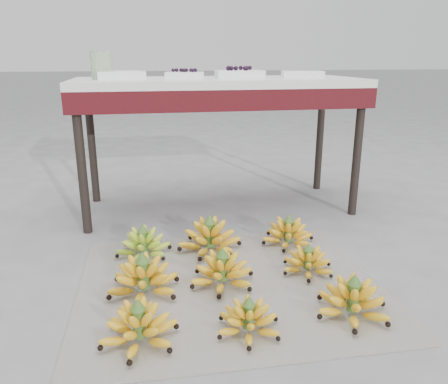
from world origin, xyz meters
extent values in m
plane|color=slate|center=(0.00, 0.00, 0.00)|extent=(60.00, 60.00, 0.00)
cube|color=silver|center=(-0.01, -0.02, 0.00)|extent=(1.27, 1.07, 0.01)
ellipsoid|color=gold|center=(-0.38, -0.35, 0.05)|extent=(0.29, 0.29, 0.08)
ellipsoid|color=gold|center=(-0.38, -0.35, 0.08)|extent=(0.20, 0.20, 0.06)
ellipsoid|color=gold|center=(-0.38, -0.35, 0.11)|extent=(0.13, 0.13, 0.05)
cylinder|color=#3F6525|center=(-0.38, -0.35, 0.08)|extent=(0.04, 0.04, 0.11)
cone|color=#3F6525|center=(-0.38, -0.35, 0.15)|extent=(0.05, 0.05, 0.04)
ellipsoid|color=gold|center=(-0.01, -0.37, 0.04)|extent=(0.25, 0.25, 0.07)
ellipsoid|color=gold|center=(-0.01, -0.37, 0.07)|extent=(0.18, 0.18, 0.05)
ellipsoid|color=gold|center=(-0.01, -0.37, 0.10)|extent=(0.12, 0.12, 0.04)
cylinder|color=#3F6525|center=(-0.01, -0.37, 0.07)|extent=(0.04, 0.04, 0.09)
cone|color=#3F6525|center=(-0.01, -0.37, 0.13)|extent=(0.04, 0.04, 0.03)
ellipsoid|color=gold|center=(0.39, -0.33, 0.05)|extent=(0.29, 0.29, 0.08)
ellipsoid|color=gold|center=(0.39, -0.33, 0.08)|extent=(0.21, 0.21, 0.06)
ellipsoid|color=gold|center=(0.39, -0.33, 0.12)|extent=(0.13, 0.13, 0.05)
cylinder|color=#3F6525|center=(0.39, -0.33, 0.08)|extent=(0.05, 0.05, 0.11)
cone|color=#3F6525|center=(0.39, -0.33, 0.16)|extent=(0.05, 0.05, 0.04)
ellipsoid|color=gold|center=(-0.37, -0.02, 0.05)|extent=(0.34, 0.34, 0.09)
ellipsoid|color=gold|center=(-0.37, -0.02, 0.09)|extent=(0.24, 0.24, 0.07)
ellipsoid|color=gold|center=(-0.37, -0.02, 0.12)|extent=(0.15, 0.15, 0.05)
cylinder|color=#3F6525|center=(-0.37, -0.02, 0.09)|extent=(0.05, 0.05, 0.12)
cone|color=#3F6525|center=(-0.37, -0.02, 0.17)|extent=(0.06, 0.06, 0.04)
ellipsoid|color=gold|center=(-0.04, -0.02, 0.05)|extent=(0.31, 0.31, 0.08)
ellipsoid|color=gold|center=(-0.04, -0.02, 0.08)|extent=(0.22, 0.22, 0.06)
ellipsoid|color=gold|center=(-0.04, -0.02, 0.12)|extent=(0.14, 0.14, 0.05)
cylinder|color=#3F6525|center=(-0.04, -0.02, 0.08)|extent=(0.05, 0.05, 0.11)
cone|color=#3F6525|center=(-0.04, -0.02, 0.15)|extent=(0.05, 0.05, 0.04)
ellipsoid|color=gold|center=(0.35, 0.02, 0.04)|extent=(0.29, 0.29, 0.07)
ellipsoid|color=gold|center=(0.35, 0.02, 0.07)|extent=(0.20, 0.20, 0.05)
ellipsoid|color=gold|center=(0.35, 0.02, 0.10)|extent=(0.13, 0.13, 0.04)
cylinder|color=#3F6525|center=(0.35, 0.02, 0.07)|extent=(0.04, 0.04, 0.09)
cone|color=#3F6525|center=(0.35, 0.02, 0.13)|extent=(0.04, 0.04, 0.03)
ellipsoid|color=#74A21C|center=(-0.36, 0.33, 0.05)|extent=(0.29, 0.29, 0.08)
ellipsoid|color=#74A21C|center=(-0.36, 0.33, 0.08)|extent=(0.20, 0.20, 0.06)
ellipsoid|color=#74A21C|center=(-0.36, 0.33, 0.11)|extent=(0.13, 0.13, 0.05)
cylinder|color=#3F6525|center=(-0.36, 0.33, 0.08)|extent=(0.04, 0.04, 0.11)
cone|color=#3F6525|center=(-0.36, 0.33, 0.15)|extent=(0.05, 0.05, 0.04)
ellipsoid|color=gold|center=(-0.04, 0.33, 0.05)|extent=(0.40, 0.40, 0.09)
ellipsoid|color=gold|center=(-0.04, 0.33, 0.09)|extent=(0.28, 0.28, 0.07)
ellipsoid|color=gold|center=(-0.04, 0.33, 0.13)|extent=(0.18, 0.18, 0.06)
cylinder|color=#3F6525|center=(-0.04, 0.33, 0.09)|extent=(0.05, 0.05, 0.13)
cone|color=#3F6525|center=(-0.04, 0.33, 0.17)|extent=(0.06, 0.06, 0.05)
ellipsoid|color=gold|center=(0.37, 0.33, 0.05)|extent=(0.30, 0.30, 0.08)
ellipsoid|color=gold|center=(0.37, 0.33, 0.08)|extent=(0.21, 0.21, 0.06)
ellipsoid|color=gold|center=(0.37, 0.33, 0.11)|extent=(0.14, 0.14, 0.05)
cylinder|color=#3F6525|center=(0.37, 0.33, 0.08)|extent=(0.04, 0.04, 0.11)
cone|color=#3F6525|center=(0.37, 0.33, 0.15)|extent=(0.05, 0.05, 0.04)
cylinder|color=black|center=(-0.66, 0.70, 0.38)|extent=(0.05, 0.05, 0.76)
cylinder|color=black|center=(0.91, 0.70, 0.38)|extent=(0.05, 0.05, 0.76)
cylinder|color=black|center=(-0.66, 1.26, 0.38)|extent=(0.05, 0.05, 0.76)
cylinder|color=black|center=(0.91, 1.26, 0.38)|extent=(0.05, 0.05, 0.76)
cube|color=#480D10|center=(0.12, 0.98, 0.71)|extent=(1.68, 0.67, 0.11)
cube|color=white|center=(0.12, 0.98, 0.78)|extent=(1.68, 0.67, 0.04)
cube|color=white|center=(-0.45, 1.00, 0.83)|extent=(0.30, 0.25, 0.04)
cube|color=white|center=(-0.07, 1.00, 0.82)|extent=(0.24, 0.19, 0.04)
sphere|color=black|center=(-0.09, 1.01, 0.85)|extent=(0.02, 0.02, 0.02)
sphere|color=black|center=(-0.03, 0.95, 0.85)|extent=(0.02, 0.02, 0.02)
sphere|color=black|center=(-0.08, 0.98, 0.85)|extent=(0.02, 0.02, 0.02)
sphere|color=black|center=(-0.01, 1.00, 0.85)|extent=(0.02, 0.02, 0.02)
sphere|color=black|center=(-0.01, 1.02, 0.85)|extent=(0.02, 0.02, 0.02)
sphere|color=black|center=(-0.03, 1.01, 0.85)|extent=(0.02, 0.02, 0.02)
sphere|color=black|center=(-0.09, 1.03, 0.85)|extent=(0.02, 0.02, 0.02)
sphere|color=black|center=(-0.14, 1.04, 0.85)|extent=(0.02, 0.02, 0.02)
sphere|color=black|center=(-0.12, 1.04, 0.85)|extent=(0.02, 0.02, 0.02)
sphere|color=black|center=(-0.07, 0.99, 0.85)|extent=(0.02, 0.02, 0.02)
sphere|color=black|center=(-0.06, 1.01, 0.85)|extent=(0.02, 0.02, 0.02)
cube|color=white|center=(0.25, 0.97, 0.83)|extent=(0.28, 0.21, 0.04)
sphere|color=black|center=(0.27, 1.02, 0.86)|extent=(0.03, 0.03, 0.03)
sphere|color=black|center=(0.30, 0.99, 0.86)|extent=(0.03, 0.03, 0.03)
sphere|color=black|center=(0.27, 0.93, 0.86)|extent=(0.03, 0.03, 0.03)
sphere|color=black|center=(0.28, 0.92, 0.86)|extent=(0.03, 0.03, 0.03)
sphere|color=black|center=(0.19, 0.93, 0.86)|extent=(0.03, 0.03, 0.03)
sphere|color=black|center=(0.33, 1.03, 0.86)|extent=(0.03, 0.03, 0.03)
sphere|color=black|center=(0.19, 1.02, 0.86)|extent=(0.03, 0.03, 0.03)
sphere|color=black|center=(0.27, 0.92, 0.86)|extent=(0.03, 0.03, 0.03)
sphere|color=black|center=(0.17, 0.93, 0.86)|extent=(0.03, 0.03, 0.03)
sphere|color=black|center=(0.22, 0.94, 0.86)|extent=(0.03, 0.03, 0.03)
cube|color=white|center=(0.64, 0.97, 0.83)|extent=(0.27, 0.22, 0.04)
cylinder|color=#D4ECBC|center=(-0.54, 0.96, 0.88)|extent=(0.13, 0.13, 0.15)
camera|label=1|loc=(-0.34, -1.64, 0.93)|focal=35.00mm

